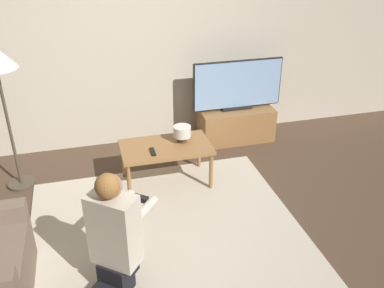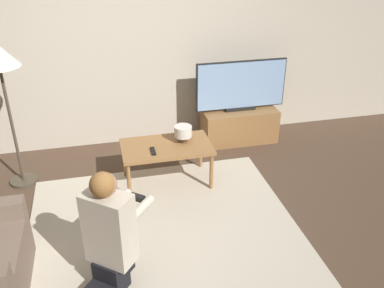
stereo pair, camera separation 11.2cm
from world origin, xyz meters
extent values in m
plane|color=brown|center=(0.00, 0.00, 0.00)|extent=(10.00, 10.00, 0.00)
cube|color=beige|center=(0.00, 1.93, 1.30)|extent=(10.00, 0.06, 2.60)
cube|color=beige|center=(0.00, 0.00, 0.01)|extent=(2.37, 2.26, 0.02)
cube|color=olive|center=(1.22, 1.60, 0.21)|extent=(0.91, 0.40, 0.41)
cube|color=black|center=(1.22, 1.60, 0.43)|extent=(0.37, 0.08, 0.04)
cube|color=black|center=(1.22, 1.61, 0.73)|extent=(1.10, 0.03, 0.59)
cube|color=#8CB2E0|center=(1.22, 1.60, 0.73)|extent=(1.07, 0.04, 0.56)
cube|color=olive|center=(0.17, 0.83, 0.43)|extent=(0.91, 0.53, 0.04)
cylinder|color=olive|center=(-0.25, 0.61, 0.21)|extent=(0.04, 0.04, 0.41)
cylinder|color=olive|center=(0.58, 0.61, 0.21)|extent=(0.04, 0.04, 0.41)
cylinder|color=olive|center=(-0.25, 1.06, 0.21)|extent=(0.04, 0.04, 0.41)
cylinder|color=olive|center=(0.58, 1.06, 0.21)|extent=(0.04, 0.04, 0.41)
cylinder|color=#4C4233|center=(-1.31, 1.20, 0.01)|extent=(0.28, 0.28, 0.03)
cylinder|color=#4C4233|center=(-1.31, 1.20, 0.74)|extent=(0.03, 0.03, 1.43)
cube|color=black|center=(-0.47, -0.48, 0.20)|extent=(0.32, 0.32, 0.14)
cube|color=beige|center=(-0.47, -0.48, 0.55)|extent=(0.39, 0.37, 0.56)
sphere|color=tan|center=(-0.47, -0.48, 0.91)|extent=(0.17, 0.17, 0.17)
sphere|color=#9E6B38|center=(-0.49, -0.50, 0.92)|extent=(0.17, 0.17, 0.17)
cube|color=black|center=(-0.24, -0.19, 0.57)|extent=(0.12, 0.11, 0.04)
cylinder|color=beige|center=(-0.24, -0.35, 0.57)|extent=(0.24, 0.28, 0.07)
cylinder|color=beige|center=(-0.40, -0.22, 0.57)|extent=(0.24, 0.28, 0.07)
cylinder|color=#4C3823|center=(0.35, 0.88, 0.48)|extent=(0.10, 0.10, 0.06)
cylinder|color=silver|center=(0.35, 0.88, 0.56)|extent=(0.18, 0.18, 0.11)
cube|color=black|center=(0.02, 0.73, 0.46)|extent=(0.04, 0.15, 0.02)
camera|label=1|loc=(-0.56, -2.91, 2.48)|focal=40.00mm
camera|label=2|loc=(-0.45, -2.94, 2.48)|focal=40.00mm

